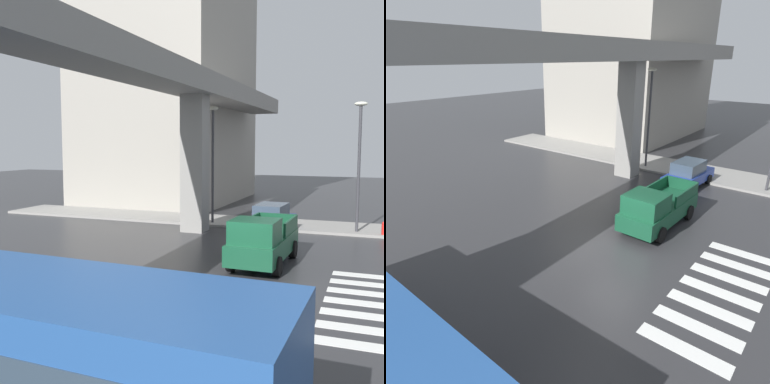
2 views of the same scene
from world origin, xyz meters
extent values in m
plane|color=#2D2D30|center=(0.00, 0.00, 0.00)|extent=(120.00, 120.00, 0.00)
cube|color=silver|center=(-3.30, -4.64, 0.01)|extent=(0.55, 2.80, 0.01)
cube|color=silver|center=(-2.20, -4.64, 0.01)|extent=(0.55, 2.80, 0.01)
cube|color=silver|center=(-1.10, -4.64, 0.01)|extent=(0.55, 2.80, 0.01)
cube|color=silver|center=(0.00, -4.64, 0.01)|extent=(0.55, 2.80, 0.01)
cube|color=silver|center=(1.10, -4.64, 0.01)|extent=(0.55, 2.80, 0.01)
cube|color=silver|center=(2.20, -4.64, 0.01)|extent=(0.55, 2.80, 0.01)
cube|color=silver|center=(3.30, -4.64, 0.01)|extent=(0.55, 2.80, 0.01)
cube|color=gray|center=(0.00, 4.88, 8.30)|extent=(54.05, 2.44, 1.20)
cube|color=gray|center=(9.55, 4.88, 3.85)|extent=(1.30, 1.30, 7.70)
cube|color=gray|center=(13.13, 2.00, 0.07)|extent=(4.00, 36.00, 0.15)
cube|color=#14472D|center=(3.65, -0.46, 0.78)|extent=(5.14, 2.02, 0.80)
cube|color=#14472D|center=(2.20, -0.42, 1.63)|extent=(1.74, 1.79, 0.90)
cube|color=#3F5160|center=(1.73, -0.41, 1.63)|extent=(0.14, 1.67, 0.77)
cube|color=#14472D|center=(4.77, -1.36, 1.48)|extent=(2.65, 0.16, 0.60)
cube|color=#14472D|center=(4.82, 0.39, 1.48)|extent=(2.65, 0.16, 0.60)
cube|color=#14472D|center=(6.15, -0.52, 1.48)|extent=(0.14, 1.75, 0.60)
cylinder|color=black|center=(2.05, -1.32, 0.38)|extent=(0.77, 0.30, 0.76)
cylinder|color=black|center=(2.09, 0.48, 0.38)|extent=(0.77, 0.30, 0.76)
cylinder|color=black|center=(5.21, -1.40, 0.38)|extent=(0.77, 0.30, 0.76)
cylinder|color=black|center=(5.25, 0.41, 0.38)|extent=(0.77, 0.30, 0.76)
cube|color=#1E3899|center=(9.97, 0.55, 0.64)|extent=(4.40, 2.01, 0.64)
cube|color=#384756|center=(9.87, 0.55, 1.34)|extent=(2.32, 1.62, 0.76)
cylinder|color=black|center=(11.35, 1.33, 0.32)|extent=(0.65, 0.28, 0.64)
cylinder|color=black|center=(11.25, -0.39, 0.32)|extent=(0.65, 0.28, 0.64)
cylinder|color=black|center=(8.69, 1.48, 0.32)|extent=(0.65, 0.28, 0.64)
cylinder|color=black|center=(8.59, -0.24, 0.32)|extent=(0.65, 0.28, 0.64)
cylinder|color=#38383D|center=(11.93, 4.64, 3.50)|extent=(0.16, 0.16, 7.00)
ellipsoid|color=beige|center=(11.93, 4.64, 7.12)|extent=(0.44, 0.70, 0.24)
camera|label=1|loc=(-15.09, -4.64, 4.93)|focal=43.74mm
camera|label=2|loc=(-11.29, -7.03, 7.94)|focal=32.48mm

